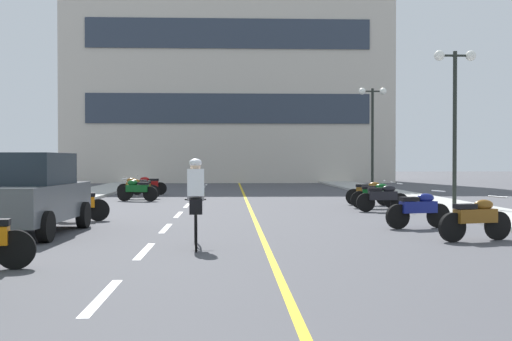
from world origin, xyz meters
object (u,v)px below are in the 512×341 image
street_lamp_far (373,116)px  motorcycle_13 (149,185)px  motorcycle_11 (139,188)px  street_lamp_mid (455,92)px  motorcycle_10 (137,190)px  motorcycle_5 (419,209)px  motorcycle_12 (136,186)px  motorcycle_9 (369,192)px  motorcycle_8 (376,195)px  motorcycle_7 (383,197)px  motorcycle_6 (77,204)px  cyclist_rider (196,201)px  motorcycle_4 (476,218)px  parked_car_near (28,194)px

street_lamp_far → motorcycle_13: (-11.36, -2.86, -3.52)m
motorcycle_13 → motorcycle_11: bearing=-89.4°
street_lamp_mid → motorcycle_10: street_lamp_mid is taller
motorcycle_5 → motorcycle_12: 16.57m
motorcycle_9 → motorcycle_12: bearing=147.6°
street_lamp_far → motorcycle_11: bearing=-151.0°
motorcycle_9 → motorcycle_8: bearing=-93.7°
motorcycle_7 → motorcycle_12: 12.77m
street_lamp_mid → motorcycle_10: 12.70m
motorcycle_6 → motorcycle_9: same height
motorcycle_12 → cyclist_rider: bearing=-78.4°
motorcycle_9 → motorcycle_13: size_ratio=0.97×
cyclist_rider → motorcycle_8: bearing=60.0°
street_lamp_far → motorcycle_4: 21.50m
motorcycle_11 → motorcycle_8: bearing=-33.0°
motorcycle_8 → motorcycle_11: bearing=147.0°
street_lamp_mid → motorcycle_8: bearing=-177.9°
motorcycle_6 → motorcycle_8: bearing=25.6°
street_lamp_far → cyclist_rider: 23.51m
street_lamp_far → motorcycle_10: size_ratio=3.18×
motorcycle_7 → motorcycle_9: bearing=86.2°
street_lamp_far → motorcycle_5: 19.10m
parked_car_near → motorcycle_8: (9.50, 7.47, -0.44)m
parked_car_near → motorcycle_10: bearing=86.2°
street_lamp_mid → motorcycle_9: street_lamp_mid is taller
motorcycle_4 → motorcycle_8: same height
motorcycle_5 → motorcycle_7: (0.33, 5.10, 0.00)m
motorcycle_4 → cyclist_rider: cyclist_rider is taller
motorcycle_9 → street_lamp_far: bearing=77.0°
motorcycle_5 → motorcycle_9: 8.13m
street_lamp_far → motorcycle_8: size_ratio=3.13×
motorcycle_8 → motorcycle_13: bearing=134.0°
street_lamp_far → motorcycle_12: size_ratio=3.13×
parked_car_near → motorcycle_13: (0.64, 16.63, -0.44)m
motorcycle_5 → motorcycle_9: bearing=86.3°
street_lamp_far → motorcycle_13: street_lamp_far is taller
motorcycle_6 → motorcycle_13: bearing=88.8°
street_lamp_far → motorcycle_12: street_lamp_far is taller
motorcycle_7 → motorcycle_13: same height
street_lamp_mid → cyclist_rider: 13.35m
street_lamp_far → motorcycle_11: (-11.33, -6.29, -3.52)m
motorcycle_12 → motorcycle_13: size_ratio=1.00×
motorcycle_7 → motorcycle_8: same height
motorcycle_8 → motorcycle_13: 12.75m
motorcycle_5 → motorcycle_12: size_ratio=0.99×
motorcycle_8 → motorcycle_7: bearing=-93.9°
street_lamp_far → motorcycle_9: (-2.40, -10.44, -3.52)m
motorcycle_6 → motorcycle_4: bearing=-27.0°
parked_car_near → motorcycle_12: (0.27, 14.98, -0.44)m
motorcycle_11 → motorcycle_9: bearing=-24.9°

